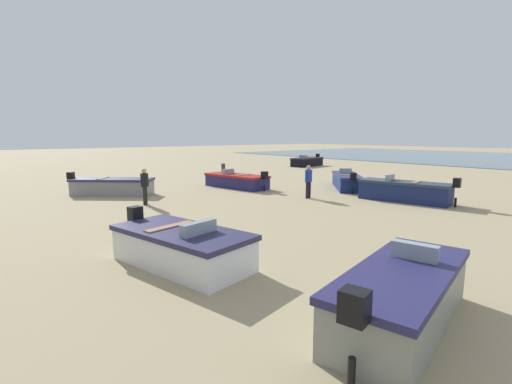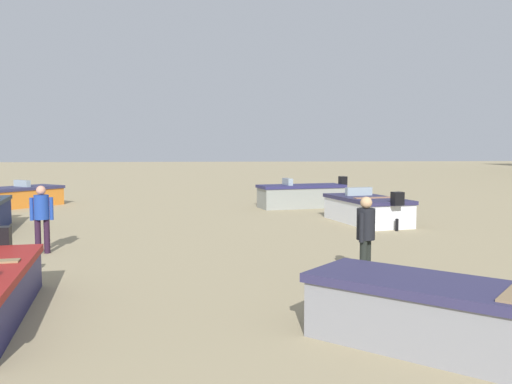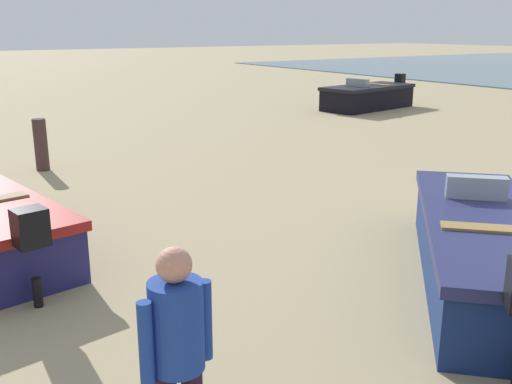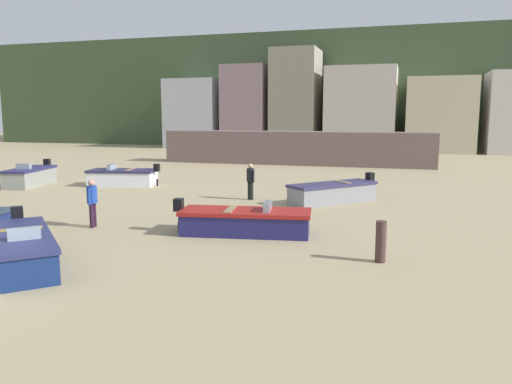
% 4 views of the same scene
% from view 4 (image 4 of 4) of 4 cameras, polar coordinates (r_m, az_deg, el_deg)
% --- Properties ---
extents(headland_hill, '(90.00, 32.00, 13.34)m').
position_cam_4_polar(headland_hill, '(74.55, 9.38, 10.84)').
color(headland_hill, '#3D5031').
rests_on(headland_hill, ground).
extents(harbor_pier, '(20.73, 2.40, 2.52)m').
position_cam_4_polar(harbor_pier, '(38.81, 4.49, 5.03)').
color(harbor_pier, '#735C58').
rests_on(harbor_pier, ground).
extents(townhouse_far_left, '(6.12, 6.80, 7.83)m').
position_cam_4_polar(townhouse_far_left, '(60.14, -6.56, 8.82)').
color(townhouse_far_left, silver).
rests_on(townhouse_far_left, ground).
extents(townhouse_left, '(4.92, 6.04, 9.21)m').
position_cam_4_polar(townhouse_left, '(57.57, -0.82, 9.57)').
color(townhouse_left, gray).
rests_on(townhouse_left, ground).
extents(townhouse_centre_left, '(4.88, 5.24, 10.80)m').
position_cam_4_polar(townhouse_centre_left, '(55.77, 4.54, 10.39)').
color(townhouse_centre_left, gray).
rests_on(townhouse_centre_left, ground).
extents(townhouse_centre, '(7.18, 6.98, 8.74)m').
position_cam_4_polar(townhouse_centre, '(55.55, 11.91, 9.18)').
color(townhouse_centre, beige).
rests_on(townhouse_centre, ground).
extents(townhouse_centre_right, '(6.66, 5.73, 7.50)m').
position_cam_4_polar(townhouse_centre_right, '(54.79, 20.19, 8.20)').
color(townhouse_centre_right, beige).
rests_on(townhouse_centre_right, ground).
extents(boat_white_0, '(3.89, 2.35, 1.18)m').
position_cam_4_polar(boat_white_0, '(27.74, -14.91, 1.63)').
color(boat_white_0, silver).
rests_on(boat_white_0, ground).
extents(boat_grey_1, '(2.10, 3.94, 1.27)m').
position_cam_4_polar(boat_grey_1, '(29.41, -24.28, 1.62)').
color(boat_grey_1, gray).
rests_on(boat_grey_1, ground).
extents(boat_grey_3, '(3.65, 3.89, 1.18)m').
position_cam_4_polar(boat_grey_3, '(21.80, 8.76, -0.06)').
color(boat_grey_3, gray).
rests_on(boat_grey_3, ground).
extents(boat_navy_4, '(3.86, 3.86, 1.14)m').
position_cam_4_polar(boat_navy_4, '(13.88, -24.94, -5.86)').
color(boat_navy_4, navy).
rests_on(boat_navy_4, ground).
extents(boat_navy_7, '(4.45, 2.10, 1.09)m').
position_cam_4_polar(boat_navy_7, '(15.87, -1.24, -3.38)').
color(boat_navy_7, navy).
rests_on(boat_navy_7, ground).
extents(mooring_post_near_water, '(0.27, 0.27, 1.07)m').
position_cam_4_polar(mooring_post_near_water, '(13.22, 14.01, -5.50)').
color(mooring_post_near_water, '#452F2D').
rests_on(mooring_post_near_water, ground).
extents(beach_walker_foreground, '(0.39, 0.54, 1.62)m').
position_cam_4_polar(beach_walker_foreground, '(17.60, -18.15, -0.79)').
color(beach_walker_foreground, '#281529').
rests_on(beach_walker_foreground, ground).
extents(beach_walker_distant, '(0.48, 0.48, 1.62)m').
position_cam_4_polar(beach_walker_distant, '(22.26, -0.63, 1.55)').
color(beach_walker_distant, black).
rests_on(beach_walker_distant, ground).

